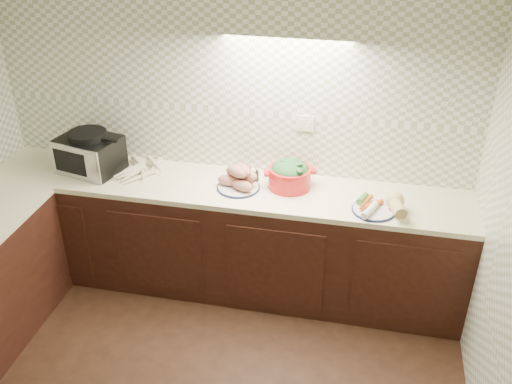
% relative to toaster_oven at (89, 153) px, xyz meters
% --- Properties ---
extents(room, '(3.60, 3.60, 2.60)m').
position_rel_toaster_oven_xyz_m(room, '(1.05, -1.52, 0.58)').
color(room, black).
rests_on(room, ground).
extents(counter, '(3.60, 3.60, 0.90)m').
position_rel_toaster_oven_xyz_m(counter, '(0.37, -0.84, -0.60)').
color(counter, black).
rests_on(counter, ground).
extents(toaster_oven, '(0.51, 0.43, 0.32)m').
position_rel_toaster_oven_xyz_m(toaster_oven, '(0.00, 0.00, 0.00)').
color(toaster_oven, black).
rests_on(toaster_oven, counter).
extents(parsnip_pile, '(0.36, 0.37, 0.08)m').
position_rel_toaster_oven_xyz_m(parsnip_pile, '(0.44, 0.04, -0.11)').
color(parsnip_pile, beige).
rests_on(parsnip_pile, counter).
extents(sweet_potato_plate, '(0.33, 0.32, 0.19)m').
position_rel_toaster_oven_xyz_m(sweet_potato_plate, '(1.18, -0.03, -0.07)').
color(sweet_potato_plate, '#0E193B').
rests_on(sweet_potato_plate, counter).
extents(onion_bowl, '(0.16, 0.16, 0.13)m').
position_rel_toaster_oven_xyz_m(onion_bowl, '(1.21, 0.10, -0.10)').
color(onion_bowl, black).
rests_on(onion_bowl, counter).
extents(dutch_oven, '(0.39, 0.39, 0.21)m').
position_rel_toaster_oven_xyz_m(dutch_oven, '(1.53, 0.06, -0.04)').
color(dutch_oven, red).
rests_on(dutch_oven, counter).
extents(veg_plate, '(0.36, 0.34, 0.14)m').
position_rel_toaster_oven_xyz_m(veg_plate, '(2.21, -0.14, -0.10)').
color(veg_plate, '#0E193B').
rests_on(veg_plate, counter).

